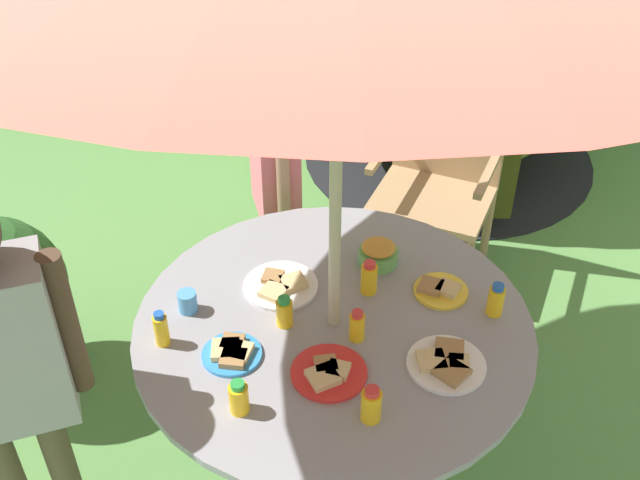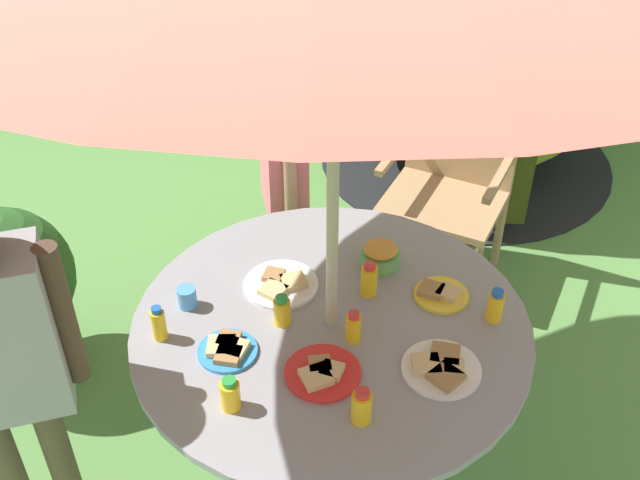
# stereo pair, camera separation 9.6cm
# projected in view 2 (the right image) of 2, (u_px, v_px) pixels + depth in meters

# --- Properties ---
(ground_plane) EXTENTS (10.00, 10.00, 0.02)m
(ground_plane) POSITION_uv_depth(u_px,v_px,m) (330.00, 458.00, 2.90)
(ground_plane) COLOR #548442
(garden_table) EXTENTS (1.29, 1.29, 0.70)m
(garden_table) POSITION_uv_depth(u_px,v_px,m) (331.00, 354.00, 2.55)
(garden_table) COLOR brown
(garden_table) RESTS_ON ground_plane
(wooden_chair) EXTENTS (0.65, 0.61, 1.01)m
(wooden_chair) POSITION_uv_depth(u_px,v_px,m) (453.00, 168.00, 3.47)
(wooden_chair) COLOR tan
(wooden_chair) RESTS_ON ground_plane
(dome_tent) EXTENTS (1.74, 1.74, 1.80)m
(dome_tent) POSITION_uv_depth(u_px,v_px,m) (483.00, 14.00, 4.04)
(dome_tent) COLOR #B2C63F
(dome_tent) RESTS_ON ground_plane
(potted_plant) EXTENTS (0.56, 0.56, 0.77)m
(potted_plant) POSITION_uv_depth(u_px,v_px,m) (5.00, 289.00, 2.99)
(potted_plant) COLOR #595960
(potted_plant) RESTS_ON ground_plane
(child_in_pink_shirt) EXTENTS (0.23, 0.38, 1.12)m
(child_in_pink_shirt) POSITION_uv_depth(u_px,v_px,m) (284.00, 167.00, 3.17)
(child_in_pink_shirt) COLOR navy
(child_in_pink_shirt) RESTS_ON ground_plane
(snack_bowl) EXTENTS (0.14, 0.14, 0.08)m
(snack_bowl) POSITION_uv_depth(u_px,v_px,m) (380.00, 255.00, 2.67)
(snack_bowl) COLOR #66B259
(snack_bowl) RESTS_ON garden_table
(plate_far_left) EXTENTS (0.24, 0.24, 0.03)m
(plate_far_left) POSITION_uv_depth(u_px,v_px,m) (441.00, 367.00, 2.29)
(plate_far_left) COLOR white
(plate_far_left) RESTS_ON garden_table
(plate_center_back) EXTENTS (0.19, 0.19, 0.03)m
(plate_center_back) POSITION_uv_depth(u_px,v_px,m) (228.00, 349.00, 2.35)
(plate_center_back) COLOR #338CD8
(plate_center_back) RESTS_ON garden_table
(plate_near_right) EXTENTS (0.25, 0.25, 0.03)m
(plate_near_right) POSITION_uv_depth(u_px,v_px,m) (281.00, 284.00, 2.60)
(plate_near_right) COLOR white
(plate_near_right) RESTS_ON garden_table
(plate_front_edge) EXTENTS (0.23, 0.23, 0.03)m
(plate_front_edge) POSITION_uv_depth(u_px,v_px,m) (322.00, 373.00, 2.28)
(plate_front_edge) COLOR red
(plate_front_edge) RESTS_ON garden_table
(plate_center_front) EXTENTS (0.18, 0.18, 0.03)m
(plate_center_front) POSITION_uv_depth(u_px,v_px,m) (440.00, 293.00, 2.56)
(plate_center_front) COLOR yellow
(plate_center_front) RESTS_ON garden_table
(juice_bottle_near_left) EXTENTS (0.05, 0.05, 0.11)m
(juice_bottle_near_left) POSITION_uv_depth(u_px,v_px,m) (282.00, 311.00, 2.43)
(juice_bottle_near_left) COLOR yellow
(juice_bottle_near_left) RESTS_ON garden_table
(juice_bottle_far_right) EXTENTS (0.06, 0.06, 0.12)m
(juice_bottle_far_right) POSITION_uv_depth(u_px,v_px,m) (369.00, 279.00, 2.54)
(juice_bottle_far_right) COLOR yellow
(juice_bottle_far_right) RESTS_ON garden_table
(juice_bottle_mid_left) EXTENTS (0.05, 0.05, 0.12)m
(juice_bottle_mid_left) POSITION_uv_depth(u_px,v_px,m) (495.00, 306.00, 2.44)
(juice_bottle_mid_left) COLOR yellow
(juice_bottle_mid_left) RESTS_ON garden_table
(juice_bottle_mid_right) EXTENTS (0.05, 0.05, 0.13)m
(juice_bottle_mid_right) POSITION_uv_depth(u_px,v_px,m) (159.00, 324.00, 2.38)
(juice_bottle_mid_right) COLOR yellow
(juice_bottle_mid_right) RESTS_ON garden_table
(juice_bottle_back_edge) EXTENTS (0.05, 0.05, 0.11)m
(juice_bottle_back_edge) POSITION_uv_depth(u_px,v_px,m) (353.00, 327.00, 2.37)
(juice_bottle_back_edge) COLOR yellow
(juice_bottle_back_edge) RESTS_ON garden_table
(juice_bottle_spot_a) EXTENTS (0.06, 0.06, 0.11)m
(juice_bottle_spot_a) POSITION_uv_depth(u_px,v_px,m) (230.00, 394.00, 2.16)
(juice_bottle_spot_a) COLOR yellow
(juice_bottle_spot_a) RESTS_ON garden_table
(juice_bottle_spot_b) EXTENTS (0.06, 0.06, 0.12)m
(juice_bottle_spot_b) POSITION_uv_depth(u_px,v_px,m) (362.00, 406.00, 2.12)
(juice_bottle_spot_b) COLOR yellow
(juice_bottle_spot_b) RESTS_ON garden_table
(cup_near) EXTENTS (0.06, 0.06, 0.07)m
(cup_near) POSITION_uv_depth(u_px,v_px,m) (187.00, 297.00, 2.51)
(cup_near) COLOR #4C99D8
(cup_near) RESTS_ON garden_table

